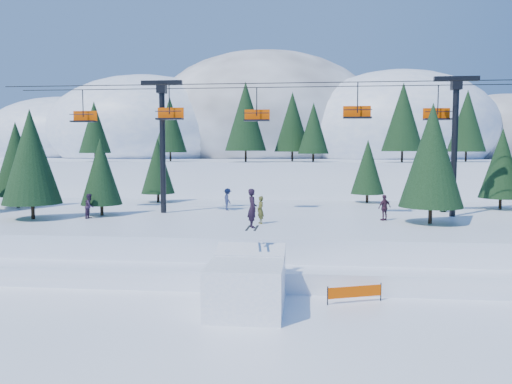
# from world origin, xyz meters

# --- Properties ---
(ground) EXTENTS (160.00, 160.00, 0.00)m
(ground) POSITION_xyz_m (0.00, 0.00, 0.00)
(ground) COLOR white
(ground) RESTS_ON ground
(mid_shelf) EXTENTS (70.00, 22.00, 2.50)m
(mid_shelf) POSITION_xyz_m (0.00, 18.00, 1.25)
(mid_shelf) COLOR white
(mid_shelf) RESTS_ON ground
(berm) EXTENTS (70.00, 6.00, 1.10)m
(berm) POSITION_xyz_m (0.00, 8.00, 0.55)
(berm) COLOR white
(berm) RESTS_ON ground
(mountain_ridge) EXTENTS (119.00, 60.06, 26.46)m
(mountain_ridge) POSITION_xyz_m (-5.08, 73.35, 9.64)
(mountain_ridge) COLOR white
(mountain_ridge) RESTS_ON ground
(jump_kicker) EXTENTS (3.40, 4.63, 5.54)m
(jump_kicker) POSITION_xyz_m (-0.55, 2.37, 1.28)
(jump_kicker) COLOR white
(jump_kicker) RESTS_ON ground
(chairlift) EXTENTS (46.00, 3.21, 10.28)m
(chairlift) POSITION_xyz_m (1.98, 18.05, 9.32)
(chairlift) COLOR black
(chairlift) RESTS_ON mid_shelf
(conifer_stand) EXTENTS (65.10, 17.47, 9.53)m
(conifer_stand) POSITION_xyz_m (2.10, 18.45, 6.85)
(conifer_stand) COLOR black
(conifer_stand) RESTS_ON mid_shelf
(distant_skiers) EXTENTS (27.26, 8.57, 1.85)m
(distant_skiers) POSITION_xyz_m (-0.98, 17.09, 3.39)
(distant_skiers) COLOR #33213A
(distant_skiers) RESTS_ON mid_shelf
(banner_near) EXTENTS (2.70, 1.00, 0.90)m
(banner_near) POSITION_xyz_m (4.54, 3.97, 0.54)
(banner_near) COLOR black
(banner_near) RESTS_ON ground
(banner_far) EXTENTS (2.84, 0.39, 0.90)m
(banner_far) POSITION_xyz_m (11.08, 6.50, 0.54)
(banner_far) COLOR black
(banner_far) RESTS_ON ground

